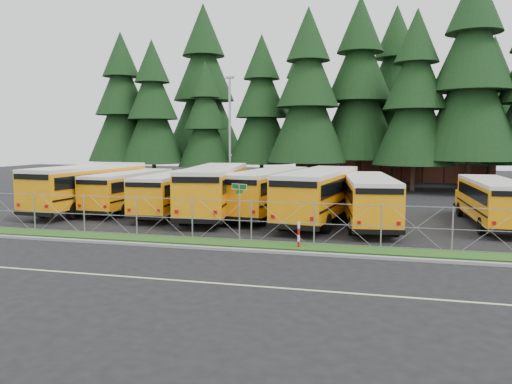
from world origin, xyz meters
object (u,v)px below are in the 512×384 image
bus_0 (92,188)px  striped_bollard (299,235)px  bus_2 (174,194)px  bus_5 (320,196)px  bus_east (491,203)px  street_sign (239,200)px  bus_6 (368,201)px  bus_1 (132,191)px  light_standard (230,132)px  bus_4 (270,193)px  bus_3 (216,191)px

bus_0 → striped_bollard: 17.48m
bus_2 → striped_bollard: bus_2 is taller
bus_5 → bus_east: bearing=13.8°
bus_2 → bus_east: bearing=-1.5°
street_sign → bus_east: bearing=32.8°
bus_6 → bus_east: bus_6 is taller
street_sign → bus_2: bearing=130.7°
bus_6 → bus_east: size_ratio=1.06×
bus_1 → bus_6: bus_6 is taller
bus_6 → bus_east: 6.86m
bus_6 → light_standard: 17.70m
bus_1 → bus_4: 9.62m
light_standard → striped_bollard: bearing=-64.6°
striped_bollard → bus_4: bearing=110.5°
bus_0 → striped_bollard: bus_0 is taller
street_sign → bus_4: bearing=93.2°
bus_1 → light_standard: light_standard is taller
bus_0 → light_standard: size_ratio=1.17×
bus_0 → bus_1: (2.52, 0.87, -0.23)m
bus_5 → bus_6: size_ratio=1.10×
bus_0 → bus_1: bearing=23.9°
bus_3 → bus_4: 3.42m
bus_2 → bus_4: bearing=5.8°
bus_5 → bus_6: bearing=-2.1°
bus_0 → bus_4: bus_0 is taller
bus_2 → bus_5: size_ratio=0.87×
bus_1 → bus_east: bearing=0.2°
bus_0 → light_standard: bearing=65.4°
bus_3 → light_standard: (-2.54, 11.32, 3.92)m
bus_4 → bus_east: size_ratio=1.11×
bus_5 → street_sign: 7.60m
bus_0 → bus_4: bearing=9.1°
bus_1 → bus_3: size_ratio=0.84×
bus_1 → street_sign: 13.28m
light_standard → bus_3: bearing=-77.3°
bus_4 → light_standard: 12.48m
bus_5 → street_sign: size_ratio=4.17×
bus_3 → bus_5: bus_3 is taller
bus_4 → bus_5: size_ratio=0.95×
bus_0 → striped_bollard: size_ratio=9.87×
bus_east → bus_0: bearing=179.0°
bus_6 → street_sign: street_sign is taller
bus_1 → bus_2: size_ratio=0.99×
bus_east → light_standard: size_ratio=0.99×
bus_1 → bus_4: size_ratio=0.91×
bus_5 → striped_bollard: 7.38m
bus_2 → street_sign: (6.64, -7.72, 0.70)m
bus_east → bus_2: bearing=179.3°
bus_6 → bus_3: bearing=166.2°
bus_5 → bus_3: bearing=-177.3°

